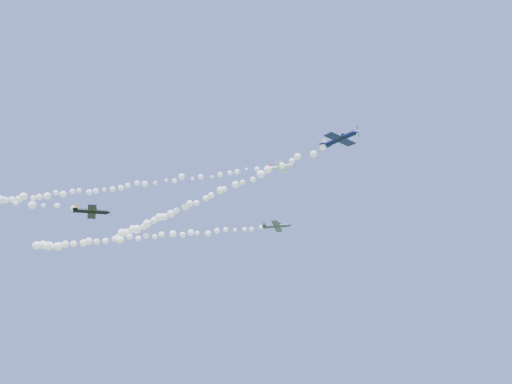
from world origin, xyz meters
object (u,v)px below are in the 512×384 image
Objects in this scene: plane_white at (281,167)px; plane_navy at (340,139)px; plane_black at (92,211)px; plane_grey at (277,226)px.

plane_white is 0.82× the size of plane_navy.
plane_grey is at bearing 24.15° from plane_black.
plane_navy is 1.01× the size of plane_grey.
plane_white reaches higher than plane_black.
plane_navy reaches higher than plane_black.
plane_white is 43.80m from plane_black.
plane_grey is (-9.16, 12.80, -8.96)m from plane_white.
plane_grey is (-29.27, 25.88, -2.90)m from plane_navy.
plane_grey is 1.28× the size of plane_black.
plane_grey reaches higher than plane_black.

